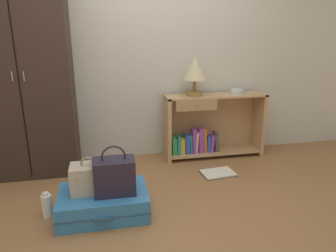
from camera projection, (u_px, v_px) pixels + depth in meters
name	position (u px, v px, depth m)	size (l,w,h in m)	color
ground_plane	(161.00, 223.00, 2.46)	(9.00, 9.00, 0.00)	olive
back_wall	(137.00, 45.00, 3.49)	(6.40, 0.10, 2.60)	beige
wardrobe	(24.00, 73.00, 3.06)	(0.90, 0.47, 2.11)	#33261E
bookshelf	(209.00, 127.00, 3.71)	(1.18, 0.32, 0.75)	tan
table_lamp	(195.00, 70.00, 3.45)	(0.26, 0.26, 0.43)	olive
bowl	(237.00, 92.00, 3.64)	(0.15, 0.15, 0.05)	silver
suitcase_large	(104.00, 203.00, 2.56)	(0.72, 0.50, 0.20)	teal
train_case	(88.00, 178.00, 2.50)	(0.28, 0.21, 0.30)	#B7A88E
handbag	(115.00, 176.00, 2.47)	(0.32, 0.20, 0.40)	#231E2D
bottle	(47.00, 205.00, 2.52)	(0.08, 0.08, 0.21)	white
open_book_on_floor	(218.00, 173.00, 3.30)	(0.38, 0.28, 0.02)	white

